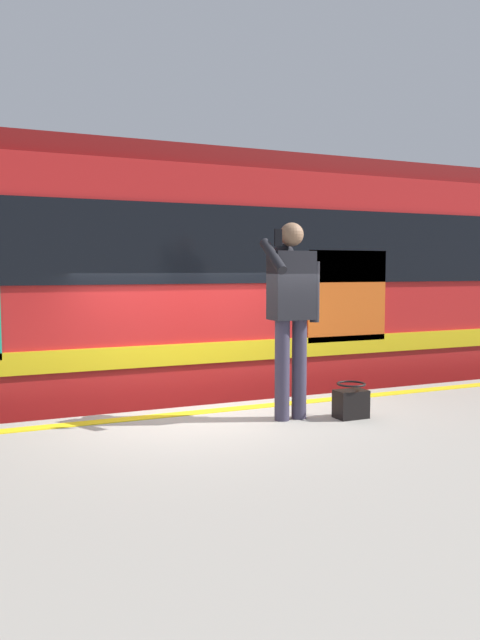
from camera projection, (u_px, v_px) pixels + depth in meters
The scene contains 8 objects.
ground_plane at pixel (206, 511), 6.49m from camera, with size 24.68×24.68×0.00m, color #4C4742.
platform at pixel (310, 543), 4.45m from camera, with size 16.45×4.36×1.13m, color #9E998E.
safety_line at pixel (216, 410), 6.12m from camera, with size 16.12×0.16×0.01m, color yellow.
track_rail_near at pixel (166, 463), 7.82m from camera, with size 21.39×0.08×0.16m, color slate.
track_rail_far at pixel (138, 435), 9.13m from camera, with size 21.39×0.08×0.16m, color slate.
train_carriage at pixel (137, 276), 8.21m from camera, with size 13.39×2.95×3.81m.
passenger at pixel (291, 303), 5.71m from camera, with size 0.57×0.55×1.83m.
handbag at pixel (351, 402), 5.83m from camera, with size 0.30×0.28×0.34m.
Camera 1 is at (2.18, 5.92, 2.55)m, focal length 34.56 mm.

